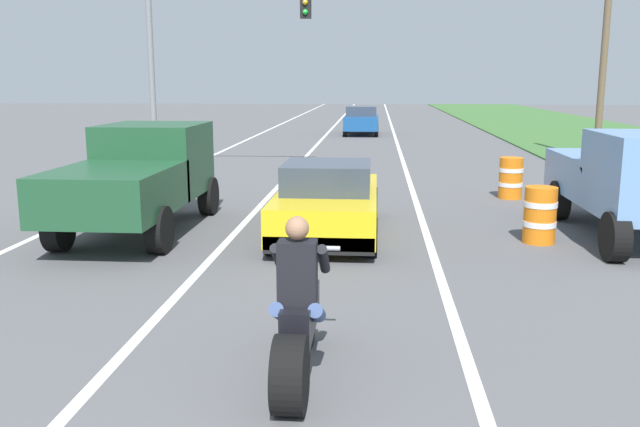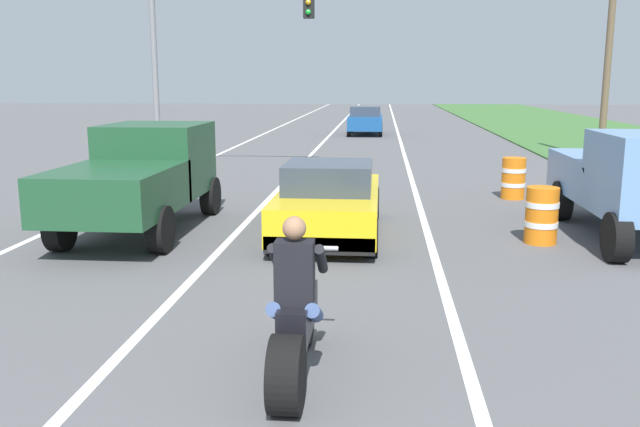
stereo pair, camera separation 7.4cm
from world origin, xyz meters
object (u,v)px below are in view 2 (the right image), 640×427
Objects in this scene: construction_barrel_mid at (513,178)px; traffic_light_mast_near at (207,40)px; motorcycle_with_rider at (295,323)px; pickup_truck_right_shoulder_light_blue at (637,178)px; distant_car_far_ahead at (365,120)px; construction_barrel_nearest at (542,215)px; pickup_truck_left_lane_dark_green at (141,174)px; sports_car_yellow at (329,201)px.

traffic_light_mast_near is at bearing 153.83° from construction_barrel_mid.
motorcycle_with_rider is 0.46× the size of pickup_truck_right_shoulder_light_blue.
distant_car_far_ahead is (4.50, 15.20, -3.27)m from traffic_light_mast_near.
construction_barrel_nearest is at bearing 58.85° from motorcycle_with_rider.
construction_barrel_mid is at bearing 108.69° from pickup_truck_right_shoulder_light_blue.
pickup_truck_left_lane_dark_green is at bearing -84.31° from traffic_light_mast_near.
pickup_truck_left_lane_dark_green reaches higher than construction_barrel_nearest.
traffic_light_mast_near is (-9.95, 8.31, 2.94)m from pickup_truck_right_shoulder_light_blue.
construction_barrel_nearest is at bearing -163.10° from pickup_truck_right_shoulder_light_blue.
motorcycle_with_rider is at bearing -129.54° from pickup_truck_right_shoulder_light_blue.
construction_barrel_mid is at bearing -26.17° from traffic_light_mast_near.
motorcycle_with_rider reaches higher than construction_barrel_nearest.
traffic_light_mast_near is at bearing 117.34° from sports_car_yellow.
pickup_truck_right_shoulder_light_blue is 24.14m from distant_car_far_ahead.
construction_barrel_nearest is at bearing -4.92° from sports_car_yellow.
pickup_truck_left_lane_dark_green reaches higher than sports_car_yellow.
pickup_truck_left_lane_dark_green is (-3.72, 6.31, 0.51)m from motorcycle_with_rider.
pickup_truck_left_lane_dark_green reaches higher than construction_barrel_mid.
motorcycle_with_rider reaches higher than distant_car_far_ahead.
construction_barrel_nearest is (3.61, 5.98, -0.09)m from motorcycle_with_rider.
construction_barrel_mid is at bearing -78.18° from distant_car_far_ahead.
pickup_truck_right_shoulder_light_blue reaches higher than distant_car_far_ahead.
traffic_light_mast_near is (-0.85, 8.52, 2.94)m from pickup_truck_left_lane_dark_green.
construction_barrel_mid is 0.25× the size of distant_car_far_ahead.
sports_car_yellow is 0.72× the size of traffic_light_mast_near.
sports_car_yellow is 10.19m from traffic_light_mast_near.
pickup_truck_right_shoulder_light_blue is at bearing 2.18° from sports_car_yellow.
sports_car_yellow is 5.57m from pickup_truck_right_shoulder_light_blue.
sports_car_yellow is at bearing -0.05° from pickup_truck_left_lane_dark_green.
sports_car_yellow is 1.08× the size of distant_car_far_ahead.
traffic_light_mast_near is at bearing -106.49° from distant_car_far_ahead.
pickup_truck_left_lane_dark_green is at bearing -150.79° from construction_barrel_mid.
pickup_truck_left_lane_dark_green reaches higher than motorcycle_with_rider.
sports_car_yellow is at bearing 91.51° from motorcycle_with_rider.
traffic_light_mast_near reaches higher than motorcycle_with_rider.
sports_car_yellow reaches higher than construction_barrel_mid.
distant_car_far_ahead reaches higher than construction_barrel_nearest.
construction_barrel_nearest is at bearing -94.64° from construction_barrel_mid.
pickup_truck_left_lane_dark_green is at bearing 120.55° from motorcycle_with_rider.
traffic_light_mast_near reaches higher than distant_car_far_ahead.
pickup_truck_right_shoulder_light_blue is 0.80× the size of traffic_light_mast_near.
pickup_truck_left_lane_dark_green is at bearing 179.95° from sports_car_yellow.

